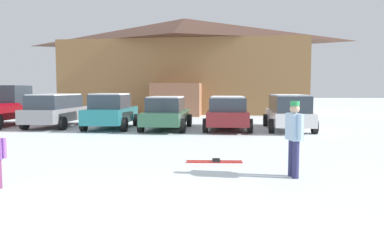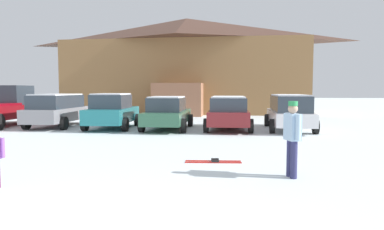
{
  "view_description": "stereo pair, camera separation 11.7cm",
  "coord_description": "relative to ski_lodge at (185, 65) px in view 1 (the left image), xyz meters",
  "views": [
    {
      "loc": [
        1.84,
        -3.27,
        1.91
      ],
      "look_at": [
        0.62,
        8.74,
        1.02
      ],
      "focal_mm": 32.0,
      "sensor_mm": 36.0,
      "label": 1
    },
    {
      "loc": [
        1.95,
        -3.26,
        1.91
      ],
      "look_at": [
        0.62,
        8.74,
        1.02
      ],
      "focal_mm": 32.0,
      "sensor_mm": 36.0,
      "label": 2
    }
  ],
  "objects": [
    {
      "name": "parked_grey_wagon",
      "position": [
        -5.13,
        -12.56,
        -3.12
      ],
      "size": [
        2.22,
        4.52,
        1.7
      ],
      "color": "gray",
      "rests_on": "ground"
    },
    {
      "name": "skier_adult_in_blue_parka",
      "position": [
        5.08,
        -21.77,
        -3.1
      ],
      "size": [
        0.34,
        0.6,
        1.67
      ],
      "color": "navy",
      "rests_on": "ground"
    },
    {
      "name": "parked_maroon_van",
      "position": [
        3.65,
        -12.83,
        -3.17
      ],
      "size": [
        2.21,
        4.32,
        1.6
      ],
      "color": "maroon",
      "rests_on": "ground"
    },
    {
      "name": "parked_teal_hatchback",
      "position": [
        -2.06,
        -13.0,
        -3.17
      ],
      "size": [
        2.27,
        4.13,
        1.74
      ],
      "color": "#21767D",
      "rests_on": "ground"
    },
    {
      "name": "parked_green_coupe",
      "position": [
        0.72,
        -13.07,
        -3.23
      ],
      "size": [
        2.13,
        4.35,
        1.6
      ],
      "color": "#326449",
      "rests_on": "ground"
    },
    {
      "name": "ski_lodge",
      "position": [
        0.0,
        0.0,
        0.0
      ],
      "size": [
        20.17,
        9.66,
        7.98
      ],
      "color": "olive",
      "rests_on": "ground"
    },
    {
      "name": "parked_white_suv",
      "position": [
        6.55,
        -12.64,
        -3.13
      ],
      "size": [
        2.15,
        4.83,
        1.69
      ],
      "color": "white",
      "rests_on": "ground"
    },
    {
      "name": "pair_of_skis",
      "position": [
        3.31,
        -20.38,
        -4.02
      ],
      "size": [
        1.5,
        0.4,
        0.08
      ],
      "color": "red",
      "rests_on": "ground"
    }
  ]
}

